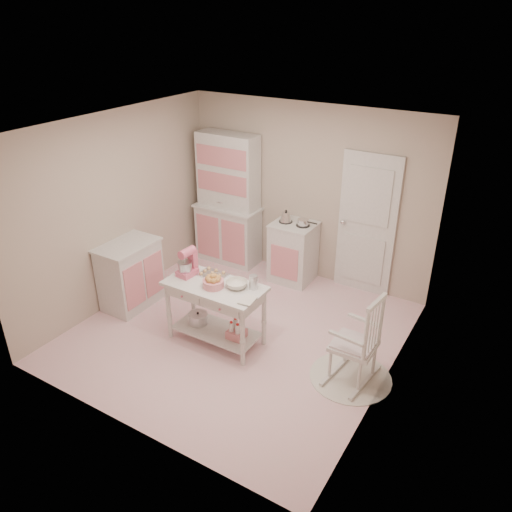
{
  "coord_description": "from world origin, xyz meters",
  "views": [
    {
      "loc": [
        2.93,
        -4.4,
        3.75
      ],
      "look_at": [
        0.14,
        0.23,
        1.03
      ],
      "focal_mm": 35.0,
      "sensor_mm": 36.0,
      "label": 1
    }
  ],
  "objects_px": {
    "hutch": "(227,200)",
    "bread_basket": "(213,284)",
    "rocking_chair": "(355,338)",
    "stove": "(293,252)",
    "base_cabinet": "(130,275)",
    "stand_mixer": "(187,263)",
    "work_table": "(216,313)"
  },
  "relations": [
    {
      "from": "hutch",
      "to": "bread_basket",
      "type": "bearing_deg",
      "value": -60.24
    },
    {
      "from": "rocking_chair",
      "to": "stove",
      "type": "bearing_deg",
      "value": 140.99
    },
    {
      "from": "hutch",
      "to": "stove",
      "type": "height_order",
      "value": "hutch"
    },
    {
      "from": "stove",
      "to": "rocking_chair",
      "type": "bearing_deg",
      "value": -46.31
    },
    {
      "from": "stove",
      "to": "bread_basket",
      "type": "xyz_separation_m",
      "value": [
        -0.07,
        -1.93,
        0.39
      ]
    },
    {
      "from": "hutch",
      "to": "stove",
      "type": "distance_m",
      "value": 1.33
    },
    {
      "from": "base_cabinet",
      "to": "stand_mixer",
      "type": "bearing_deg",
      "value": -4.55
    },
    {
      "from": "base_cabinet",
      "to": "stand_mixer",
      "type": "relative_size",
      "value": 2.71
    },
    {
      "from": "base_cabinet",
      "to": "work_table",
      "type": "xyz_separation_m",
      "value": [
        1.5,
        -0.11,
        -0.06
      ]
    },
    {
      "from": "base_cabinet",
      "to": "hutch",
      "type": "bearing_deg",
      "value": 78.15
    },
    {
      "from": "stand_mixer",
      "to": "rocking_chair",
      "type": "bearing_deg",
      "value": 9.85
    },
    {
      "from": "work_table",
      "to": "base_cabinet",
      "type": "bearing_deg",
      "value": 175.96
    },
    {
      "from": "base_cabinet",
      "to": "stand_mixer",
      "type": "distance_m",
      "value": 1.2
    },
    {
      "from": "stand_mixer",
      "to": "stove",
      "type": "bearing_deg",
      "value": 79.89
    },
    {
      "from": "work_table",
      "to": "stand_mixer",
      "type": "height_order",
      "value": "stand_mixer"
    },
    {
      "from": "stove",
      "to": "rocking_chair",
      "type": "relative_size",
      "value": 0.84
    },
    {
      "from": "work_table",
      "to": "stand_mixer",
      "type": "relative_size",
      "value": 3.53
    },
    {
      "from": "work_table",
      "to": "bread_basket",
      "type": "distance_m",
      "value": 0.45
    },
    {
      "from": "rocking_chair",
      "to": "bread_basket",
      "type": "xyz_separation_m",
      "value": [
        -1.68,
        -0.25,
        0.3
      ]
    },
    {
      "from": "work_table",
      "to": "stand_mixer",
      "type": "distance_m",
      "value": 0.71
    },
    {
      "from": "work_table",
      "to": "bread_basket",
      "type": "relative_size",
      "value": 4.8
    },
    {
      "from": "hutch",
      "to": "rocking_chair",
      "type": "bearing_deg",
      "value": -31.71
    },
    {
      "from": "bread_basket",
      "to": "base_cabinet",
      "type": "bearing_deg",
      "value": 174.14
    },
    {
      "from": "base_cabinet",
      "to": "rocking_chair",
      "type": "relative_size",
      "value": 0.84
    },
    {
      "from": "rocking_chair",
      "to": "stand_mixer",
      "type": "relative_size",
      "value": 3.24
    },
    {
      "from": "hutch",
      "to": "work_table",
      "type": "xyz_separation_m",
      "value": [
        1.11,
        -1.93,
        -0.64
      ]
    },
    {
      "from": "stand_mixer",
      "to": "base_cabinet",
      "type": "bearing_deg",
      "value": -179.47
    },
    {
      "from": "work_table",
      "to": "hutch",
      "type": "bearing_deg",
      "value": 119.95
    },
    {
      "from": "work_table",
      "to": "bread_basket",
      "type": "bearing_deg",
      "value": -68.2
    },
    {
      "from": "base_cabinet",
      "to": "bread_basket",
      "type": "xyz_separation_m",
      "value": [
        1.52,
        -0.16,
        0.39
      ]
    },
    {
      "from": "rocking_chair",
      "to": "bread_basket",
      "type": "height_order",
      "value": "rocking_chair"
    },
    {
      "from": "stand_mixer",
      "to": "hutch",
      "type": "bearing_deg",
      "value": 115.01
    }
  ]
}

